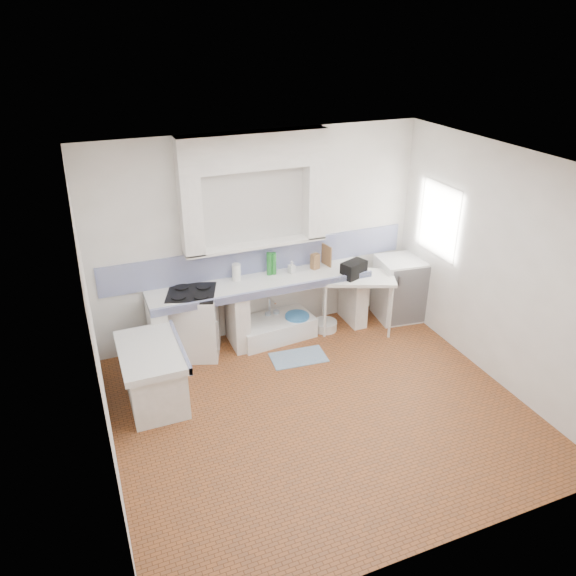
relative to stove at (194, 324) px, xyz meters
name	(u,v)px	position (x,y,z in m)	size (l,w,h in m)	color
floor	(321,410)	(1.03, -1.72, -0.44)	(4.50, 4.50, 0.00)	brown
ceiling	(329,167)	(1.03, -1.72, 2.36)	(4.50, 4.50, 0.00)	white
wall_back	(260,237)	(1.03, 0.28, 0.96)	(4.50, 4.50, 0.00)	white
wall_front	(443,421)	(1.03, -3.72, 0.96)	(4.50, 4.50, 0.00)	white
wall_left	(96,346)	(-1.22, -1.72, 0.96)	(4.50, 4.50, 0.00)	white
wall_right	(499,268)	(3.28, -1.72, 0.96)	(4.50, 4.50, 0.00)	white
alcove_mass	(253,151)	(0.93, 0.16, 2.14)	(1.90, 0.25, 0.45)	white
window_frame	(450,219)	(3.46, -0.52, 1.16)	(0.35, 0.86, 1.06)	#362111
lace_valance	(444,192)	(3.31, -0.52, 1.54)	(0.01, 0.84, 0.24)	white
counter_slab	(261,284)	(0.93, -0.02, 0.42)	(3.00, 0.60, 0.08)	white
counter_lip	(269,293)	(0.93, -0.30, 0.42)	(3.00, 0.04, 0.10)	navy
counter_pier_left	(158,333)	(-0.47, -0.02, -0.03)	(0.20, 0.55, 0.82)	white
counter_pier_mid	(237,318)	(0.58, -0.02, -0.03)	(0.20, 0.55, 0.82)	white
counter_pier_right	(353,296)	(2.33, -0.02, -0.03)	(0.20, 0.55, 0.82)	white
peninsula_top	(151,352)	(-0.67, -0.82, 0.22)	(0.70, 1.10, 0.08)	white
peninsula_base	(154,378)	(-0.67, -0.82, -0.13)	(0.60, 1.00, 0.62)	white
peninsula_lip	(180,346)	(-0.34, -0.82, 0.22)	(0.04, 1.10, 0.10)	navy
backsplash	(261,258)	(1.03, 0.27, 0.66)	(4.27, 0.03, 0.40)	navy
stove	(194,324)	(0.00, 0.00, 0.00)	(0.62, 0.60, 0.87)	white
sink	(275,329)	(1.12, -0.01, -0.31)	(1.06, 0.57, 0.25)	white
side_table	(356,303)	(2.27, -0.23, -0.02)	(1.00, 0.56, 0.04)	white
fridge	(398,288)	(3.01, -0.14, 0.03)	(0.60, 0.60, 0.93)	white
bucket_red	(256,332)	(0.84, -0.01, -0.30)	(0.28, 0.28, 0.26)	red
bucket_orange	(289,331)	(1.28, -0.14, -0.32)	(0.26, 0.26, 0.24)	#CB3C02
bucket_blue	(297,325)	(1.43, -0.08, -0.28)	(0.34, 0.34, 0.32)	#357FC6
basin_white	(325,325)	(1.86, -0.10, -0.37)	(0.34, 0.34, 0.13)	white
water_bottle_a	(268,322)	(1.07, 0.13, -0.28)	(0.09, 0.09, 0.32)	silver
water_bottle_b	(276,321)	(1.20, 0.13, -0.28)	(0.09, 0.09, 0.32)	silver
black_bag	(354,269)	(2.20, -0.22, 0.51)	(0.35, 0.20, 0.22)	black
green_bottle_a	(269,264)	(1.10, 0.13, 0.62)	(0.07, 0.07, 0.32)	#21772A
green_bottle_b	(274,263)	(1.17, 0.13, 0.62)	(0.07, 0.07, 0.31)	#21772A
knife_block	(315,261)	(1.76, 0.08, 0.57)	(0.11, 0.09, 0.22)	olive
cutting_board	(327,255)	(1.96, 0.13, 0.61)	(0.02, 0.22, 0.30)	olive
paper_towel	(236,272)	(0.64, 0.13, 0.58)	(0.12, 0.12, 0.23)	white
soap_bottle	(292,267)	(1.40, 0.07, 0.55)	(0.08, 0.08, 0.17)	white
rug	(298,357)	(1.22, -0.63, -0.43)	(0.72, 0.41, 0.01)	teal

